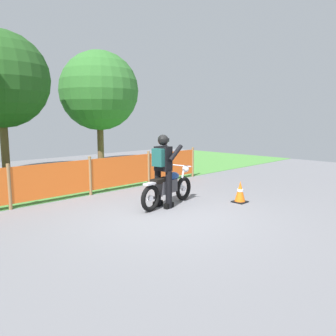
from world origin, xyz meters
name	(u,v)px	position (x,y,z in m)	size (l,w,h in m)	color
ground	(166,217)	(0.00, 0.00, -0.01)	(24.00, 24.00, 0.02)	slate
grass_verge	(38,180)	(0.00, 6.18, 0.01)	(24.00, 6.57, 0.01)	#4C8C3D
barrier_fence	(90,175)	(0.00, 2.90, 0.54)	(8.48, 0.08, 1.05)	olive
tree_near_left	(0,80)	(-0.42, 7.83, 3.40)	(3.39, 3.39, 5.11)	brown
tree_near_right	(99,91)	(3.67, 7.86, 3.25)	(3.42, 3.42, 4.97)	brown
motorcycle_lead	(168,187)	(0.70, 0.63, 0.44)	(1.91, 0.57, 0.91)	black
rider_lead	(163,167)	(0.50, 0.60, 0.95)	(0.73, 0.61, 1.69)	black
traffic_cone	(240,192)	(2.16, -0.42, 0.26)	(0.32, 0.32, 0.53)	black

